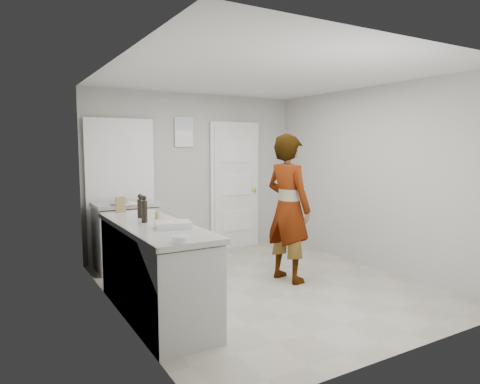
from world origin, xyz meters
TOP-DOWN VIEW (x-y plane):
  - ground at (0.00, 0.00)m, footprint 4.00×4.00m
  - room_shell at (-0.17, 1.95)m, footprint 4.00×4.00m
  - main_counter at (-1.45, -0.20)m, footprint 0.64×1.96m
  - side_counter at (-1.25, 1.55)m, footprint 0.84×0.61m
  - person at (0.37, 0.03)m, footprint 0.55×0.74m
  - cake_mix_box at (-1.53, 0.70)m, footprint 0.11×0.06m
  - spice_jar at (-1.32, 0.06)m, footprint 0.05×0.05m
  - oil_cruet_a at (-1.45, 0.21)m, footprint 0.06×0.06m
  - oil_cruet_b at (-1.50, -0.08)m, footprint 0.06×0.06m
  - baking_dish at (-1.36, -0.49)m, footprint 0.37×0.30m
  - egg_bowl at (-1.54, -1.10)m, footprint 0.14×0.14m
  - papers at (-1.29, 1.41)m, footprint 0.31×0.38m

SIDE VIEW (x-z plane):
  - ground at x=0.00m, z-range 0.00..0.00m
  - main_counter at x=-1.45m, z-range -0.04..0.89m
  - side_counter at x=-1.25m, z-range -0.03..0.89m
  - person at x=0.37m, z-range 0.00..1.83m
  - papers at x=-1.29m, z-range 0.93..0.94m
  - egg_bowl at x=-1.54m, z-range 0.93..0.98m
  - baking_dish at x=-1.36m, z-range 0.92..0.98m
  - spice_jar at x=-1.32m, z-range 0.93..1.01m
  - cake_mix_box at x=-1.53m, z-range 0.93..1.11m
  - room_shell at x=-0.17m, z-range -0.98..3.02m
  - oil_cruet_a at x=-1.45m, z-range 0.92..1.18m
  - oil_cruet_b at x=-1.50m, z-range 0.92..1.19m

